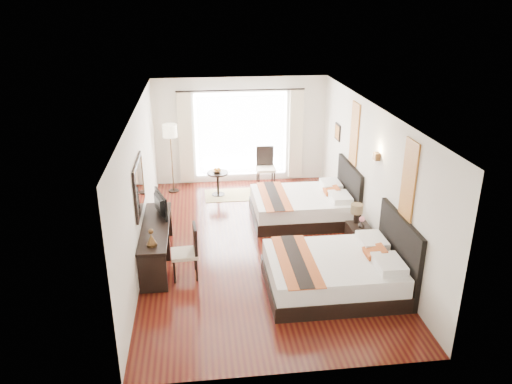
{
  "coord_description": "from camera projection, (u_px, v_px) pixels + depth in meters",
  "views": [
    {
      "loc": [
        -1.12,
        -9.0,
        4.77
      ],
      "look_at": [
        -0.03,
        0.14,
        1.09
      ],
      "focal_mm": 35.0,
      "sensor_mm": 36.0,
      "label": 1
    }
  ],
  "objects": [
    {
      "name": "fruit_bowl",
      "position": [
        217.0,
        171.0,
        12.41
      ],
      "size": [
        0.26,
        0.26,
        0.05
      ],
      "primitive_type": "imported",
      "rotation": [
        0.0,
        0.0,
        -0.19
      ],
      "color": "#4B361A",
      "rests_on": "side_table"
    },
    {
      "name": "mirror_frame",
      "position": [
        139.0,
        186.0,
        8.94
      ],
      "size": [
        0.04,
        1.25,
        0.95
      ],
      "primitive_type": "cube",
      "color": "black",
      "rests_on": "wall_desk"
    },
    {
      "name": "table_lamp",
      "position": [
        357.0,
        210.0,
        9.89
      ],
      "size": [
        0.25,
        0.25,
        0.39
      ],
      "color": "black",
      "rests_on": "nightstand"
    },
    {
      "name": "television",
      "position": [
        157.0,
        204.0,
        9.62
      ],
      "size": [
        0.34,
        0.77,
        0.45
      ],
      "primitive_type": "imported",
      "rotation": [
        0.0,
        0.0,
        1.88
      ],
      "color": "black",
      "rests_on": "console_desk"
    },
    {
      "name": "side_table",
      "position": [
        218.0,
        184.0,
        12.55
      ],
      "size": [
        0.53,
        0.53,
        0.61
      ],
      "primitive_type": "cylinder",
      "color": "black",
      "rests_on": "floor"
    },
    {
      "name": "art_panel_near",
      "position": [
        409.0,
        181.0,
        8.06
      ],
      "size": [
        0.03,
        0.5,
        1.35
      ],
      "primitive_type": "cube",
      "color": "maroon",
      "rests_on": "wall_headboard"
    },
    {
      "name": "console_desk",
      "position": [
        157.0,
        244.0,
        9.4
      ],
      "size": [
        0.5,
        2.2,
        0.76
      ],
      "primitive_type": "cube",
      "color": "black",
      "rests_on": "floor"
    },
    {
      "name": "sheer_curtain",
      "position": [
        241.0,
        135.0,
        13.09
      ],
      "size": [
        2.3,
        0.02,
        2.1
      ],
      "primitive_type": "cube",
      "color": "white",
      "rests_on": "wall_window"
    },
    {
      "name": "floor",
      "position": [
        258.0,
        244.0,
        10.19
      ],
      "size": [
        4.5,
        7.5,
        0.01
      ],
      "primitive_type": "cube",
      "color": "#390B0A",
      "rests_on": "ground"
    },
    {
      "name": "window_chair",
      "position": [
        266.0,
        175.0,
        13.15
      ],
      "size": [
        0.49,
        0.49,
        1.04
      ],
      "rotation": [
        0.0,
        0.0,
        -1.58
      ],
      "color": "beige",
      "rests_on": "floor"
    },
    {
      "name": "floor_lamp",
      "position": [
        170.0,
        135.0,
        12.34
      ],
      "size": [
        0.36,
        0.36,
        1.77
      ],
      "color": "black",
      "rests_on": "floor"
    },
    {
      "name": "bed_far",
      "position": [
        305.0,
        205.0,
        11.24
      ],
      "size": [
        2.22,
        1.73,
        1.25
      ],
      "color": "black",
      "rests_on": "floor"
    },
    {
      "name": "nightstand",
      "position": [
        358.0,
        237.0,
        9.95
      ],
      "size": [
        0.42,
        0.52,
        0.5
      ],
      "primitive_type": "cube",
      "color": "black",
      "rests_on": "floor"
    },
    {
      "name": "window_glass",
      "position": [
        241.0,
        135.0,
        13.15
      ],
      "size": [
        2.4,
        0.02,
        2.2
      ],
      "primitive_type": "cube",
      "color": "white",
      "rests_on": "wall_window"
    },
    {
      "name": "art_panel_far",
      "position": [
        354.0,
        134.0,
        10.75
      ],
      "size": [
        0.03,
        0.5,
        1.35
      ],
      "primitive_type": "cube",
      "color": "maroon",
      "rests_on": "wall_headboard"
    },
    {
      "name": "bed_near",
      "position": [
        338.0,
        272.0,
        8.54
      ],
      "size": [
        2.31,
        1.8,
        1.3
      ],
      "color": "black",
      "rests_on": "floor"
    },
    {
      "name": "jute_rug",
      "position": [
        231.0,
        195.0,
        12.65
      ],
      "size": [
        1.29,
        0.88,
        0.01
      ],
      "primitive_type": "cube",
      "rotation": [
        0.0,
        0.0,
        0.0
      ],
      "color": "tan",
      "rests_on": "floor"
    },
    {
      "name": "drape_right",
      "position": [
        296.0,
        135.0,
        13.22
      ],
      "size": [
        0.35,
        0.14,
        2.35
      ],
      "primitive_type": "cube",
      "color": "beige",
      "rests_on": "floor"
    },
    {
      "name": "wall_sconce",
      "position": [
        377.0,
        156.0,
        9.35
      ],
      "size": [
        0.1,
        0.14,
        0.14
      ],
      "primitive_type": "cube",
      "color": "#4C331B",
      "rests_on": "wall_headboard"
    },
    {
      "name": "vase",
      "position": [
        362.0,
        225.0,
        9.73
      ],
      "size": [
        0.15,
        0.15,
        0.13
      ],
      "primitive_type": "imported",
      "rotation": [
        0.0,
        0.0,
        -0.23
      ],
      "color": "black",
      "rests_on": "nightstand"
    },
    {
      "name": "ceiling",
      "position": [
        258.0,
        109.0,
        9.15
      ],
      "size": [
        4.5,
        7.5,
        0.02
      ],
      "primitive_type": "cube",
      "color": "white",
      "rests_on": "wall_headboard"
    },
    {
      "name": "wall_headboard",
      "position": [
        370.0,
        175.0,
        9.92
      ],
      "size": [
        0.01,
        7.5,
        2.8
      ],
      "primitive_type": "cube",
      "color": "silver",
      "rests_on": "floor"
    },
    {
      "name": "wall_desk",
      "position": [
        141.0,
        185.0,
        9.42
      ],
      "size": [
        0.01,
        7.5,
        2.8
      ],
      "primitive_type": "cube",
      "color": "silver",
      "rests_on": "floor"
    },
    {
      "name": "wall_entry",
      "position": [
        295.0,
        284.0,
        6.22
      ],
      "size": [
        4.5,
        0.01,
        2.8
      ],
      "primitive_type": "cube",
      "color": "silver",
      "rests_on": "floor"
    },
    {
      "name": "bronze_figurine",
      "position": [
        151.0,
        238.0,
        8.48
      ],
      "size": [
        0.23,
        0.23,
        0.27
      ],
      "primitive_type": null,
      "rotation": [
        0.0,
        0.0,
        -0.31
      ],
      "color": "#4C331B",
      "rests_on": "console_desk"
    },
    {
      "name": "wall_window",
      "position": [
        241.0,
        131.0,
        13.12
      ],
      "size": [
        4.5,
        0.01,
        2.8
      ],
      "primitive_type": "cube",
      "color": "silver",
      "rests_on": "floor"
    },
    {
      "name": "desk_chair",
      "position": [
        186.0,
        261.0,
        8.93
      ],
      "size": [
        0.49,
        0.49,
        0.99
      ],
      "rotation": [
        0.0,
        0.0,
        3.22
      ],
      "color": "beige",
      "rests_on": "floor"
    },
    {
      "name": "mirror_glass",
      "position": [
        140.0,
        186.0,
        8.94
      ],
      "size": [
        0.01,
        1.12,
        0.82
      ],
      "primitive_type": "cube",
      "color": "white",
      "rests_on": "mirror_frame"
    },
    {
      "name": "drape_left",
      "position": [
        186.0,
        138.0,
        12.9
      ],
      "size": [
        0.35,
        0.14,
        2.35
      ],
      "primitive_type": "cube",
      "color": "beige",
      "rests_on": "floor"
    }
  ]
}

